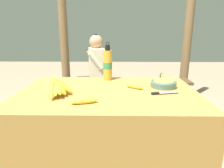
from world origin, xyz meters
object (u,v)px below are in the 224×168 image
object	(u,v)px
water_bottle	(108,65)
seated_vendor	(93,67)
serving_bowl	(163,83)
loose_banana_front	(84,101)
wooden_bench	(126,84)
support_post_near	(63,30)
banana_bunch_ripe	(58,86)
loose_banana_side	(135,86)
banana_bunch_green	(163,76)
support_post_far	(188,30)
knife	(161,93)

from	to	relation	value
water_bottle	seated_vendor	world-z (taller)	seated_vendor
serving_bowl	loose_banana_front	bearing A→B (deg)	-146.20
water_bottle	serving_bowl	bearing A→B (deg)	-26.70
wooden_bench	support_post_near	distance (m)	1.28
wooden_bench	banana_bunch_ripe	bearing A→B (deg)	-109.43
loose_banana_side	wooden_bench	distance (m)	1.43
serving_bowl	water_bottle	xyz separation A→B (m)	(-0.45, 0.23, 0.11)
wooden_bench	banana_bunch_green	world-z (taller)	banana_bunch_green
banana_bunch_ripe	support_post_far	bearing A→B (deg)	51.10
seated_vendor	support_post_near	distance (m)	0.79
wooden_bench	seated_vendor	size ratio (longest dim) A/B	1.71
water_bottle	loose_banana_side	size ratio (longest dim) A/B	2.40
knife	banana_bunch_green	world-z (taller)	knife
loose_banana_front	banana_bunch_green	xyz separation A→B (m)	(0.89, 1.72, -0.24)
water_bottle	loose_banana_front	world-z (taller)	water_bottle
wooden_bench	banana_bunch_green	bearing A→B (deg)	0.48
serving_bowl	knife	bearing A→B (deg)	-107.58
water_bottle	wooden_bench	bearing A→B (deg)	78.65
banana_bunch_green	support_post_near	distance (m)	1.67
water_bottle	banana_bunch_green	bearing A→B (deg)	55.30
serving_bowl	banana_bunch_ripe	bearing A→B (deg)	-164.12
water_bottle	support_post_far	bearing A→B (deg)	50.25
water_bottle	loose_banana_front	distance (m)	0.63
knife	support_post_far	world-z (taller)	support_post_far
banana_bunch_ripe	wooden_bench	size ratio (longest dim) A/B	0.14
water_bottle	loose_banana_front	size ratio (longest dim) A/B	1.95
water_bottle	knife	size ratio (longest dim) A/B	1.69
banana_bunch_ripe	support_post_near	bearing A→B (deg)	102.41
loose_banana_front	banana_bunch_green	distance (m)	1.95
support_post_near	knife	bearing A→B (deg)	-58.37
banana_bunch_ripe	seated_vendor	xyz separation A→B (m)	(0.08, 1.51, -0.14)
banana_bunch_ripe	knife	size ratio (longest dim) A/B	1.29
support_post_near	banana_bunch_green	bearing A→B (deg)	-11.60
banana_bunch_green	knife	bearing A→B (deg)	-103.92
loose_banana_front	support_post_near	size ratio (longest dim) A/B	0.08
loose_banana_side	seated_vendor	size ratio (longest dim) A/B	0.13
loose_banana_front	knife	world-z (taller)	loose_banana_front
loose_banana_side	wooden_bench	bearing A→B (deg)	89.88
banana_bunch_green	seated_vendor	bearing A→B (deg)	-177.44
water_bottle	knife	distance (m)	0.58
loose_banana_front	knife	xyz separation A→B (m)	(0.51, 0.20, -0.01)
loose_banana_front	seated_vendor	world-z (taller)	seated_vendor
loose_banana_side	support_post_far	xyz separation A→B (m)	(0.96, 1.69, 0.42)
knife	water_bottle	bearing A→B (deg)	121.32
banana_bunch_ripe	wooden_bench	xyz separation A→B (m)	(0.55, 1.55, -0.41)
banana_bunch_ripe	water_bottle	distance (m)	0.56
banana_bunch_green	support_post_near	xyz separation A→B (m)	(-1.51, 0.31, 0.66)
loose_banana_side	wooden_bench	xyz separation A→B (m)	(0.00, 1.38, -0.36)
knife	wooden_bench	world-z (taller)	knife
banana_bunch_ripe	banana_bunch_green	bearing A→B (deg)	54.90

